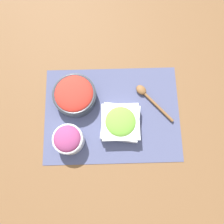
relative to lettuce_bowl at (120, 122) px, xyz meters
The scene contains 6 objects.
ground_plane 0.06m from the lettuce_bowl, 53.39° to the right, with size 3.00×3.00×0.00m, color brown.
placemat 0.06m from the lettuce_bowl, 53.39° to the right, with size 0.56×0.41×0.00m.
lettuce_bowl is the anchor object (origin of this frame).
onion_bowl 0.22m from the lettuce_bowl, 17.33° to the left, with size 0.12×0.12×0.09m.
tomato_bowl 0.22m from the lettuce_bowl, 32.70° to the right, with size 0.18×0.18×0.08m.
wooden_spoon 0.17m from the lettuce_bowl, 137.23° to the right, with size 0.16×0.17×0.02m.
Camera 1 is at (0.01, 0.21, 0.89)m, focal length 35.00 mm.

